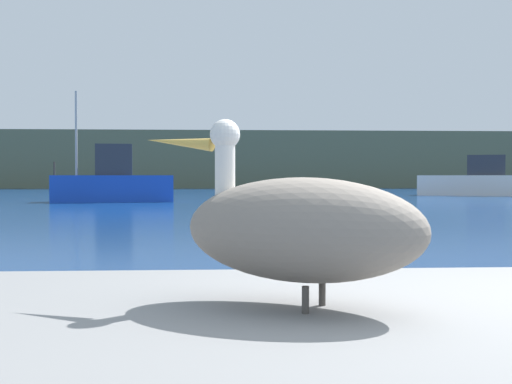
% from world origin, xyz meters
% --- Properties ---
extents(hillside_backdrop, '(140.00, 10.39, 6.32)m').
position_xyz_m(hillside_backdrop, '(0.00, 72.73, 3.16)').
color(hillside_backdrop, '#5B664C').
rests_on(hillside_backdrop, ground).
extents(pelican, '(1.30, 1.00, 0.81)m').
position_xyz_m(pelican, '(-1.28, -0.25, 1.11)').
color(pelican, gray).
rests_on(pelican, pier_dock).
extents(fishing_boat_white, '(8.14, 5.29, 5.28)m').
position_xyz_m(fishing_boat_white, '(16.25, 40.64, 0.96)').
color(fishing_boat_white, white).
rests_on(fishing_boat_white, ground).
extents(fishing_boat_blue, '(6.33, 2.81, 5.70)m').
position_xyz_m(fishing_boat_blue, '(-7.05, 31.32, 1.03)').
color(fishing_boat_blue, blue).
rests_on(fishing_boat_blue, ground).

